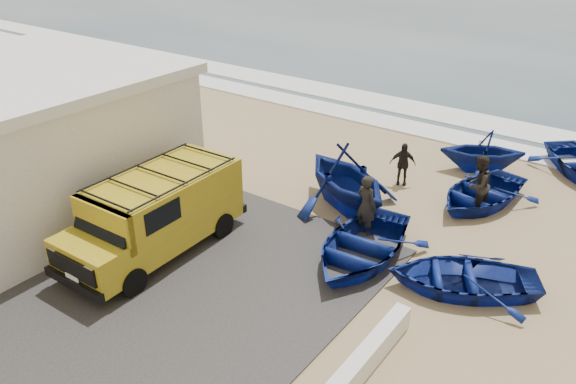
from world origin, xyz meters
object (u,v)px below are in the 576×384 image
Objects in this scene: building at (4,143)px; fisherman_middle at (478,185)px; van at (157,211)px; fisherman_back at (403,164)px; boat_near_right at (462,277)px; boat_mid_left at (346,177)px; boat_far_left at (483,151)px; fisherman_front at (366,206)px; boat_mid_right at (481,193)px; boat_near_left at (361,246)px.

building reaches higher than fisherman_middle.
fisherman_back is at bearing 64.15° from van.
boat_mid_left is (-4.62, 2.05, 0.66)m from boat_near_right.
building is 5.80m from van.
fisherman_back is at bearing -62.89° from boat_far_left.
boat_near_right is at bearing -86.16° from boat_mid_left.
fisherman_middle is at bearing 34.40° from building.
fisherman_front is at bearing -39.06° from boat_far_left.
fisherman_front is (9.83, 5.01, -1.22)m from building.
boat_near_right is 0.93× the size of boat_mid_left.
boat_far_left is at bearing -153.36° from fisherman_middle.
boat_mid_right is 0.86m from fisherman_middle.
fisherman_back is at bearing 43.49° from building.
boat_mid_right is (3.44, 2.71, -0.64)m from boat_mid_left.
boat_far_left is at bearing 167.42° from boat_near_right.
fisherman_middle is (0.04, -0.65, 0.56)m from boat_mid_right.
boat_mid_right reaches higher than boat_near_right.
boat_mid_right is 4.38m from fisherman_front.
boat_near_left is 1.40× the size of boat_far_left.
boat_near_left is 2.77× the size of fisherman_back.
boat_mid_left is 5.87m from boat_far_left.
fisherman_back is (-0.64, 3.71, -0.19)m from fisherman_front.
boat_near_right is (13.09, 4.07, -1.78)m from building.
van reaches higher than fisherman_back.
boat_near_right is 6.08m from fisherman_back.
fisherman_front reaches higher than boat_far_left.
boat_mid_right is 2.74m from boat_far_left.
building is 14.54m from fisherman_middle.
boat_mid_left reaches higher than fisherman_front.
boat_mid_left reaches higher than fisherman_back.
fisherman_middle is at bearing 65.93° from boat_near_left.
boat_mid_right is 2.74m from fisherman_back.
fisherman_back reaches higher than boat_mid_right.
fisherman_front is at bearing -105.78° from boat_mid_right.
boat_near_left is at bearing -93.98° from boat_mid_right.
fisherman_back reaches higher than boat_near_left.
building is 10.51m from boat_mid_left.
van is 8.12m from boat_near_right.
boat_mid_left is 1.34× the size of boat_far_left.
van is 10.12m from boat_mid_right.
fisherman_front is at bearing -101.53° from boat_mid_left.
boat_far_left is at bearing 61.38° from van.
van is at bearing -95.29° from boat_near_right.
boat_mid_left reaches higher than boat_mid_right.
van is at bearing -141.27° from fisherman_back.
van is 11.79m from boat_far_left.
van is 1.81× the size of boat_far_left.
boat_mid_right is 2.56× the size of fisherman_back.
fisherman_middle reaches higher than fisherman_front.
boat_far_left is 3.25m from fisherman_back.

